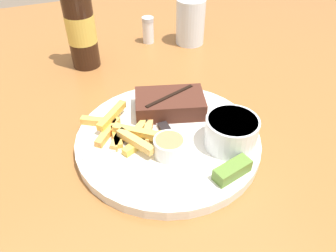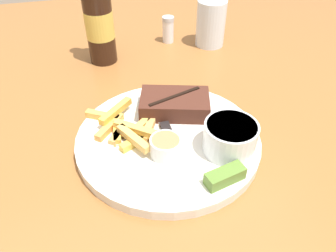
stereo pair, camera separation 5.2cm
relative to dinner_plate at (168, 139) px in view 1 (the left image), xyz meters
name	(u,v)px [view 1 (the left image)]	position (x,y,z in m)	size (l,w,h in m)	color
dining_table	(168,166)	(0.00, 0.00, -0.06)	(1.58, 1.54, 0.73)	#935B2D
dinner_plate	(168,139)	(0.00, 0.00, 0.00)	(0.30, 0.30, 0.02)	silver
steak_portion	(170,104)	(0.03, 0.06, 0.02)	(0.14, 0.10, 0.03)	#472319
fries_pile	(128,131)	(-0.06, 0.02, 0.02)	(0.14, 0.14, 0.02)	gold
coleslaw_cup	(231,131)	(0.08, -0.06, 0.04)	(0.08, 0.08, 0.05)	white
dipping_sauce_cup	(169,146)	(-0.01, -0.04, 0.03)	(0.05, 0.05, 0.03)	silver
pickle_spear	(232,170)	(0.05, -0.11, 0.02)	(0.06, 0.04, 0.02)	#567A2D
fork_utensil	(121,148)	(-0.08, 0.00, 0.01)	(0.13, 0.01, 0.00)	#B7B7BC
knife_utensil	(159,121)	(0.00, 0.04, 0.01)	(0.02, 0.17, 0.01)	#B7B7BC
beer_bottle	(81,27)	(-0.07, 0.32, 0.08)	(0.06, 0.06, 0.26)	black
drinking_glass	(190,22)	(0.19, 0.33, 0.05)	(0.07, 0.07, 0.11)	silver
salt_shaker	(148,30)	(0.10, 0.37, 0.02)	(0.03, 0.03, 0.07)	white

